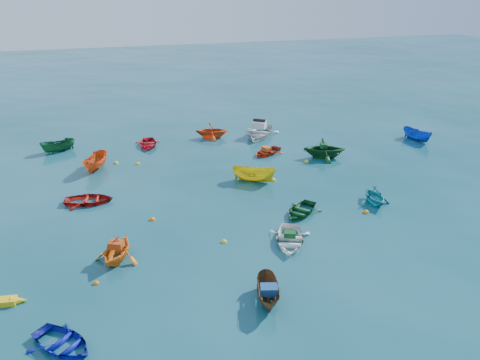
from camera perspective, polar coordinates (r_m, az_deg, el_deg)
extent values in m
plane|color=#093E46|center=(28.69, 2.81, -4.57)|extent=(160.00, 160.00, 0.00)
imported|color=#0D14A7|center=(20.94, -20.74, -18.49)|extent=(3.44, 3.48, 0.59)
imported|color=white|center=(26.21, 6.06, -7.62)|extent=(3.39, 3.91, 0.68)
imported|color=brown|center=(21.98, 3.45, -14.44)|extent=(1.67, 2.87, 1.04)
imported|color=orange|center=(25.44, -14.68, -9.39)|extent=(3.32, 3.49, 1.44)
imported|color=gold|center=(33.63, 1.68, -0.14)|extent=(3.34, 2.67, 1.23)
imported|color=#114B1A|center=(29.35, 7.37, -4.06)|extent=(3.55, 3.48, 0.60)
imported|color=teal|center=(31.64, 15.99, -2.71)|extent=(2.18, 2.49, 1.24)
imported|color=#A1140D|center=(31.98, -17.88, -2.65)|extent=(3.42, 2.70, 0.64)
imported|color=#D84D14|center=(37.35, -17.07, 1.27)|extent=(2.45, 3.49, 1.27)
imported|color=#0F411A|center=(38.65, 10.18, 2.71)|extent=(4.07, 3.78, 1.75)
imported|color=red|center=(38.93, 3.30, 3.21)|extent=(3.46, 3.18, 0.59)
imported|color=#0D39AD|center=(45.10, 20.69, 4.58)|extent=(1.87, 3.17, 1.15)
imported|color=red|center=(41.46, -11.13, 4.09)|extent=(2.39, 3.18, 0.63)
imported|color=#CA4413|center=(42.98, -3.42, 5.19)|extent=(3.42, 3.11, 1.55)
imported|color=#135329|center=(42.29, -21.21, 3.28)|extent=(3.04, 1.88, 1.10)
imported|color=silver|center=(43.33, 2.34, 5.37)|extent=(5.14, 5.52, 1.53)
cube|color=#12481A|center=(26.05, 6.10, -6.58)|extent=(0.76, 0.67, 0.30)
cube|color=navy|center=(21.43, 3.53, -13.20)|extent=(0.88, 0.74, 0.37)
cube|color=#BD4013|center=(25.02, -14.85, -7.61)|extent=(0.87, 0.79, 0.34)
cube|color=#134F25|center=(38.28, 10.15, 4.18)|extent=(0.73, 0.84, 0.34)
cube|color=#D84A16|center=(38.70, 3.22, 3.81)|extent=(0.80, 0.86, 0.34)
sphere|color=orange|center=(23.96, -17.14, -11.98)|extent=(0.30, 0.30, 0.30)
sphere|color=yellow|center=(26.14, -1.97, -7.58)|extent=(0.32, 0.32, 0.32)
sphere|color=orange|center=(30.23, 15.09, -3.87)|extent=(0.38, 0.38, 0.38)
sphere|color=yellow|center=(38.10, -14.86, 1.97)|extent=(0.34, 0.34, 0.34)
sphere|color=orange|center=(28.86, -10.65, -4.80)|extent=(0.35, 0.35, 0.35)
sphere|color=yellow|center=(33.80, 4.08, -0.07)|extent=(0.38, 0.38, 0.38)
sphere|color=#CF5E0B|center=(40.18, 8.01, 3.67)|extent=(0.34, 0.34, 0.34)
sphere|color=yellow|center=(37.55, -12.36, 1.90)|extent=(0.32, 0.32, 0.32)
sphere|color=#E15B0C|center=(44.48, -3.67, 5.83)|extent=(0.35, 0.35, 0.35)
sphere|color=yellow|center=(37.49, 8.10, 2.19)|extent=(0.34, 0.34, 0.34)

